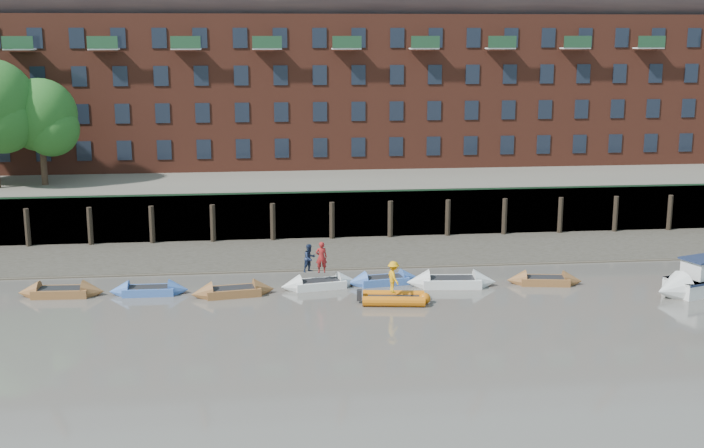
{
  "coord_description": "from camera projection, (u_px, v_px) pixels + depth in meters",
  "views": [
    {
      "loc": [
        -7.1,
        -36.44,
        13.82
      ],
      "look_at": [
        -1.72,
        12.0,
        3.2
      ],
      "focal_mm": 45.0,
      "sensor_mm": 36.0,
      "label": 1
    }
  ],
  "objects": [
    {
      "name": "bank_terrace",
      "position": [
        341.0,
        182.0,
        73.72
      ],
      "size": [
        110.0,
        28.0,
        3.2
      ],
      "primitive_type": "cube",
      "color": "#5E594D",
      "rests_on": "ground"
    },
    {
      "name": "person_rower_a",
      "position": [
        321.0,
        257.0,
        48.44
      ],
      "size": [
        0.64,
        0.43,
        1.75
      ],
      "primitive_type": "imported",
      "rotation": [
        0.0,
        0.0,
        3.16
      ],
      "color": "maroon",
      "rests_on": "rowboat_3"
    },
    {
      "name": "rowboat_5",
      "position": [
        451.0,
        282.0,
        48.94
      ],
      "size": [
        5.09,
        1.88,
        1.45
      ],
      "rotation": [
        0.0,
        0.0,
        -0.09
      ],
      "color": "silver",
      "rests_on": "ground"
    },
    {
      "name": "mud_band",
      "position": [
        375.0,
        266.0,
        53.28
      ],
      "size": [
        110.0,
        1.6,
        0.1
      ],
      "primitive_type": "cube",
      "color": "#4C4336",
      "rests_on": "ground"
    },
    {
      "name": "person_rib_crew",
      "position": [
        393.0,
        277.0,
        45.67
      ],
      "size": [
        0.84,
        1.19,
        1.67
      ],
      "primitive_type": "imported",
      "rotation": [
        0.0,
        0.0,
        1.79
      ],
      "color": "orange",
      "rests_on": "rib_tender"
    },
    {
      "name": "river_wall",
      "position": [
        360.0,
        214.0,
        60.49
      ],
      "size": [
        110.0,
        1.23,
        3.3
      ],
      "color": "#2D2A26",
      "rests_on": "ground"
    },
    {
      "name": "rowboat_4",
      "position": [
        384.0,
        280.0,
        49.42
      ],
      "size": [
        4.31,
        1.83,
        1.21
      ],
      "rotation": [
        0.0,
        0.0,
        0.15
      ],
      "color": "#3B62B1",
      "rests_on": "ground"
    },
    {
      "name": "ground",
      "position": [
        420.0,
        351.0,
        39.1
      ],
      "size": [
        220.0,
        220.0,
        0.0
      ],
      "primitive_type": "plane",
      "color": "#5A544D",
      "rests_on": "ground"
    },
    {
      "name": "rib_tender",
      "position": [
        397.0,
        298.0,
        45.89
      ],
      "size": [
        3.62,
        2.1,
        0.61
      ],
      "rotation": [
        0.0,
        0.0,
        -0.14
      ],
      "color": "#C9620B",
      "rests_on": "ground"
    },
    {
      "name": "person_rower_b",
      "position": [
        310.0,
        258.0,
        48.57
      ],
      "size": [
        0.98,
        0.94,
        1.58
      ],
      "primitive_type": "imported",
      "rotation": [
        0.0,
        0.0,
        0.64
      ],
      "color": "#19233F",
      "rests_on": "rowboat_3"
    },
    {
      "name": "rowboat_1",
      "position": [
        149.0,
        290.0,
        47.45
      ],
      "size": [
        4.22,
        1.27,
        1.22
      ],
      "rotation": [
        0.0,
        0.0,
        -0.01
      ],
      "color": "#3B62B1",
      "rests_on": "ground"
    },
    {
      "name": "foreshore",
      "position": [
        368.0,
        252.0,
        56.58
      ],
      "size": [
        110.0,
        8.0,
        0.5
      ],
      "primitive_type": "cube",
      "color": "#3D382F",
      "rests_on": "ground"
    },
    {
      "name": "rowboat_6",
      "position": [
        544.0,
        281.0,
        49.36
      ],
      "size": [
        4.32,
        1.87,
        1.21
      ],
      "rotation": [
        0.0,
        0.0,
        -0.16
      ],
      "color": "brown",
      "rests_on": "ground"
    },
    {
      "name": "motor_launch",
      "position": [
        695.0,
        282.0,
        47.5
      ],
      "size": [
        6.27,
        3.82,
        2.46
      ],
      "rotation": [
        0.0,
        0.0,
        3.48
      ],
      "color": "silver",
      "rests_on": "ground"
    },
    {
      "name": "rowboat_3",
      "position": [
        319.0,
        284.0,
        48.65
      ],
      "size": [
        4.51,
        2.03,
        1.26
      ],
      "rotation": [
        0.0,
        0.0,
        0.18
      ],
      "color": "silver",
      "rests_on": "ground"
    },
    {
      "name": "apartment_terrace",
      "position": [
        339.0,
        45.0,
        72.29
      ],
      "size": [
        80.6,
        15.56,
        20.98
      ],
      "color": "brown",
      "rests_on": "bank_terrace"
    },
    {
      "name": "rowboat_0",
      "position": [
        61.0,
        292.0,
        47.11
      ],
      "size": [
        4.59,
        1.53,
        1.32
      ],
      "rotation": [
        0.0,
        0.0,
        -0.05
      ],
      "color": "brown",
      "rests_on": "ground"
    },
    {
      "name": "rowboat_2",
      "position": [
        233.0,
        292.0,
        47.2
      ],
      "size": [
        4.61,
        1.95,
        1.3
      ],
      "rotation": [
        0.0,
        0.0,
        0.15
      ],
      "color": "brown",
      "rests_on": "ground"
    }
  ]
}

